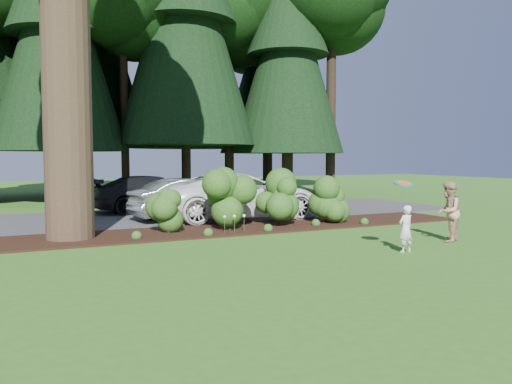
{
  "coord_description": "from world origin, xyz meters",
  "views": [
    {
      "loc": [
        -5.78,
        -10.58,
        2.2
      ],
      "look_at": [
        -0.29,
        1.0,
        1.3
      ],
      "focal_mm": 35.0,
      "sensor_mm": 36.0,
      "label": 1
    }
  ],
  "objects_px": {
    "car_dark_suv": "(154,194)",
    "frisbee": "(404,183)",
    "car_silver_wagon": "(193,199)",
    "adult": "(448,211)",
    "child": "(406,229)",
    "car_white_suv": "(242,196)"
  },
  "relations": [
    {
      "from": "car_dark_suv",
      "to": "adult",
      "type": "height_order",
      "value": "adult"
    },
    {
      "from": "car_dark_suv",
      "to": "adult",
      "type": "distance_m",
      "value": 11.47
    },
    {
      "from": "car_silver_wagon",
      "to": "car_white_suv",
      "type": "xyz_separation_m",
      "value": [
        1.62,
        -0.54,
        0.09
      ]
    },
    {
      "from": "car_white_suv",
      "to": "car_dark_suv",
      "type": "height_order",
      "value": "car_white_suv"
    },
    {
      "from": "frisbee",
      "to": "car_dark_suv",
      "type": "bearing_deg",
      "value": 105.05
    },
    {
      "from": "child",
      "to": "frisbee",
      "type": "relative_size",
      "value": 2.32
    },
    {
      "from": "child",
      "to": "car_silver_wagon",
      "type": "bearing_deg",
      "value": -79.1
    },
    {
      "from": "car_dark_suv",
      "to": "frisbee",
      "type": "distance_m",
      "value": 11.46
    },
    {
      "from": "frisbee",
      "to": "car_silver_wagon",
      "type": "bearing_deg",
      "value": 106.36
    },
    {
      "from": "car_white_suv",
      "to": "car_silver_wagon",
      "type": "bearing_deg",
      "value": 73.44
    },
    {
      "from": "adult",
      "to": "frisbee",
      "type": "bearing_deg",
      "value": -14.35
    },
    {
      "from": "car_silver_wagon",
      "to": "frisbee",
      "type": "distance_m",
      "value": 8.35
    },
    {
      "from": "car_silver_wagon",
      "to": "child",
      "type": "xyz_separation_m",
      "value": [
        2.53,
        -7.84,
        -0.19
      ]
    },
    {
      "from": "car_silver_wagon",
      "to": "adult",
      "type": "distance_m",
      "value": 8.49
    },
    {
      "from": "car_dark_suv",
      "to": "frisbee",
      "type": "relative_size",
      "value": 10.45
    },
    {
      "from": "car_white_suv",
      "to": "car_dark_suv",
      "type": "xyz_separation_m",
      "value": [
        -2.24,
        3.61,
        -0.09
      ]
    },
    {
      "from": "car_dark_suv",
      "to": "frisbee",
      "type": "height_order",
      "value": "frisbee"
    },
    {
      "from": "adult",
      "to": "frisbee",
      "type": "distance_m",
      "value": 2.53
    },
    {
      "from": "child",
      "to": "frisbee",
      "type": "distance_m",
      "value": 1.08
    },
    {
      "from": "car_silver_wagon",
      "to": "car_dark_suv",
      "type": "xyz_separation_m",
      "value": [
        -0.63,
        3.07,
        0.0
      ]
    },
    {
      "from": "child",
      "to": "frisbee",
      "type": "height_order",
      "value": "frisbee"
    },
    {
      "from": "car_dark_suv",
      "to": "frisbee",
      "type": "bearing_deg",
      "value": -168.59
    }
  ]
}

